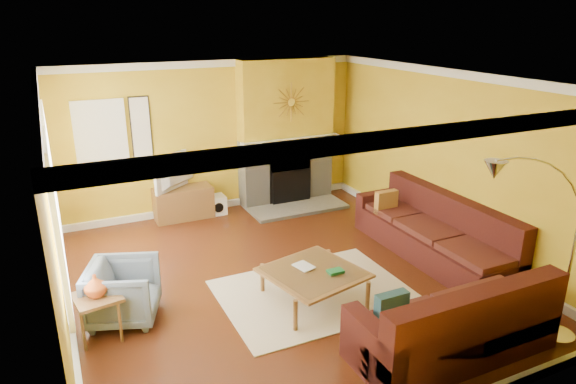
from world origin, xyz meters
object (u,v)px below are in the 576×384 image
media_console (183,203)px  arc_lamp (533,259)px  coffee_table (313,286)px  armchair (123,292)px  side_table (100,317)px  sectional_sofa (397,253)px

media_console → arc_lamp: arc_lamp is taller
coffee_table → armchair: (-2.20, 0.61, 0.14)m
armchair → side_table: size_ratio=1.50×
armchair → arc_lamp: size_ratio=0.36×
coffee_table → media_console: (-0.76, 3.49, 0.06)m
coffee_table → media_console: 3.57m
coffee_table → sectional_sofa: bearing=-3.8°
side_table → arc_lamp: size_ratio=0.24×
armchair → sectional_sofa: bearing=-81.2°
arc_lamp → armchair: bearing=146.5°
coffee_table → side_table: side_table is taller
media_console → armchair: bearing=-116.6°
sectional_sofa → side_table: 3.74m
sectional_sofa → arc_lamp: bearing=-80.3°
coffee_table → side_table: (-2.51, 0.34, 0.05)m
media_console → arc_lamp: (2.27, -5.34, 0.83)m
sectional_sofa → side_table: size_ratio=7.25×
media_console → side_table: size_ratio=1.94×
coffee_table → side_table: bearing=172.3°
coffee_table → media_console: size_ratio=1.07×
side_table → media_console: bearing=60.9°
coffee_table → arc_lamp: 2.55m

